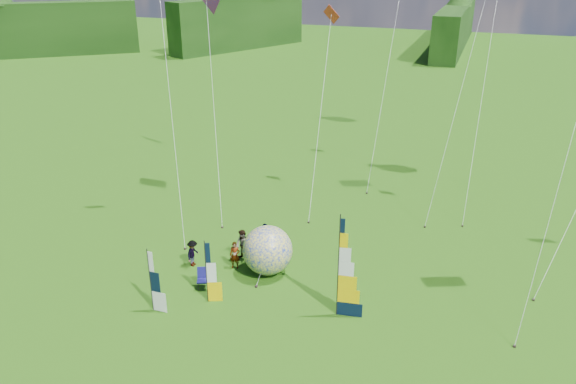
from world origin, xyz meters
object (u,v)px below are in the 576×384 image
(side_banner_far, at_px, (150,281))
(spectator_a, at_px, (235,255))
(camp_chair, at_px, (203,279))
(kite_whale, at_px, (489,50))
(spectator_b, at_px, (243,246))
(side_banner_left, at_px, (206,273))
(spectator_d, at_px, (265,239))
(spectator_c, at_px, (193,253))
(feather_banner_main, at_px, (338,268))
(bol_inflatable, at_px, (268,250))

(side_banner_far, distance_m, spectator_a, 5.40)
(side_banner_far, bearing_deg, camp_chair, 60.88)
(spectator_a, xyz_separation_m, kite_whale, (11.39, 15.21, 9.27))
(spectator_a, bearing_deg, camp_chair, -115.14)
(spectator_a, relative_size, spectator_b, 0.85)
(side_banner_left, xyz_separation_m, spectator_d, (0.87, 5.40, -0.70))
(spectator_c, xyz_separation_m, camp_chair, (1.58, -1.85, -0.21))
(feather_banner_main, relative_size, side_banner_far, 1.58)
(spectator_c, bearing_deg, spectator_d, -50.87)
(side_banner_left, relative_size, spectator_b, 1.79)
(bol_inflatable, bearing_deg, spectator_c, -169.54)
(side_banner_left, relative_size, spectator_a, 2.11)
(bol_inflatable, height_order, camp_chair, bol_inflatable)
(feather_banner_main, bearing_deg, spectator_c, 160.84)
(feather_banner_main, distance_m, kite_whale, 19.66)
(bol_inflatable, bearing_deg, spectator_a, -174.03)
(bol_inflatable, height_order, spectator_a, bol_inflatable)
(bol_inflatable, xyz_separation_m, spectator_a, (-1.84, -0.19, -0.56))
(spectator_c, distance_m, spectator_d, 4.13)
(feather_banner_main, distance_m, camp_chair, 7.32)
(feather_banner_main, bearing_deg, side_banner_far, -170.48)
(bol_inflatable, xyz_separation_m, camp_chair, (-2.52, -2.61, -0.79))
(spectator_c, height_order, spectator_d, spectator_d)
(spectator_b, bearing_deg, camp_chair, -77.73)
(side_banner_far, bearing_deg, spectator_b, 69.66)
(side_banner_left, relative_size, spectator_c, 2.15)
(feather_banner_main, height_order, spectator_d, feather_banner_main)
(side_banner_left, distance_m, kite_whale, 23.33)
(feather_banner_main, xyz_separation_m, spectator_c, (-8.62, 1.69, -1.79))
(spectator_d, bearing_deg, camp_chair, 85.99)
(spectator_d, xyz_separation_m, kite_whale, (10.43, 13.21, 9.10))
(spectator_b, bearing_deg, spectator_d, 75.88)
(side_banner_left, distance_m, side_banner_far, 2.65)
(spectator_c, relative_size, camp_chair, 1.39)
(feather_banner_main, distance_m, spectator_d, 7.06)
(bol_inflatable, xyz_separation_m, kite_whale, (9.55, 15.02, 8.71))
(bol_inflatable, height_order, spectator_d, bol_inflatable)
(side_banner_left, bearing_deg, bol_inflatable, 42.07)
(side_banner_left, height_order, bol_inflatable, side_banner_left)
(side_banner_left, distance_m, spectator_c, 3.79)
(side_banner_far, xyz_separation_m, spectator_a, (2.06, 4.92, -0.84))
(spectator_d, bearing_deg, spectator_b, 67.31)
(side_banner_left, distance_m, spectator_b, 4.35)
(feather_banner_main, bearing_deg, spectator_a, 152.40)
(bol_inflatable, relative_size, spectator_b, 1.46)
(spectator_c, bearing_deg, feather_banner_main, -100.51)
(side_banner_left, bearing_deg, kite_whale, 36.80)
(side_banner_left, xyz_separation_m, kite_whale, (11.29, 18.60, 8.40))
(feather_banner_main, xyz_separation_m, side_banner_left, (-6.26, -1.14, -0.91))
(spectator_b, bearing_deg, spectator_c, -122.86)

